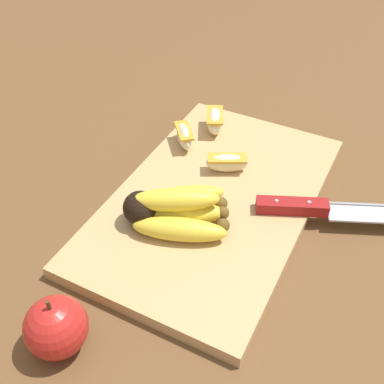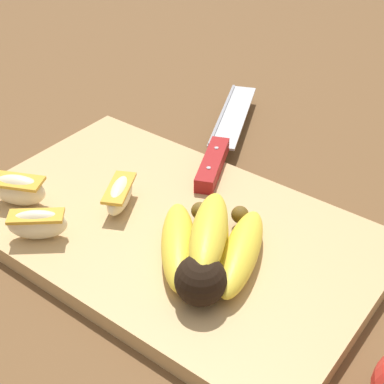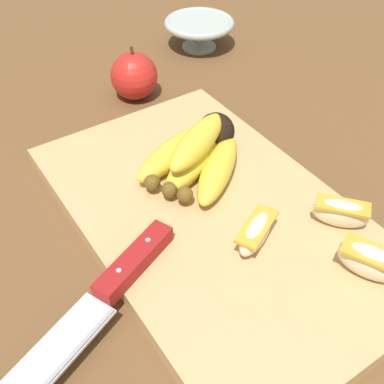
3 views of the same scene
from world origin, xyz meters
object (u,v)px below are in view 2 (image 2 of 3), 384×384
object	(u,v)px
banana_bunch	(208,249)
apple_wedge_near	(18,189)
apple_wedge_middle	(120,194)
chefs_knife	(220,146)
apple_wedge_far	(37,224)

from	to	relation	value
banana_bunch	apple_wedge_near	xyz separation A→B (m)	(-0.22, -0.04, -0.00)
banana_bunch	apple_wedge_near	size ratio (longest dim) A/B	2.26
apple_wedge_near	apple_wedge_middle	xyz separation A→B (m)	(0.09, 0.06, -0.00)
banana_bunch	chefs_knife	world-z (taller)	banana_bunch
chefs_knife	apple_wedge_near	size ratio (longest dim) A/B	3.98
banana_bunch	apple_wedge_far	bearing A→B (deg)	-156.67
banana_bunch	chefs_knife	distance (m)	0.21
apple_wedge_near	apple_wedge_middle	distance (m)	0.11
apple_wedge_middle	banana_bunch	bearing A→B (deg)	-8.41
apple_wedge_near	apple_wedge_middle	size ratio (longest dim) A/B	1.00
apple_wedge_near	apple_wedge_middle	world-z (taller)	apple_wedge_near
banana_bunch	chefs_knife	bearing A→B (deg)	121.72
chefs_knife	apple_wedge_near	xyz separation A→B (m)	(-0.11, -0.23, 0.01)
apple_wedge_middle	apple_wedge_far	xyz separation A→B (m)	(-0.03, -0.09, 0.00)
banana_bunch	apple_wedge_far	size ratio (longest dim) A/B	2.55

